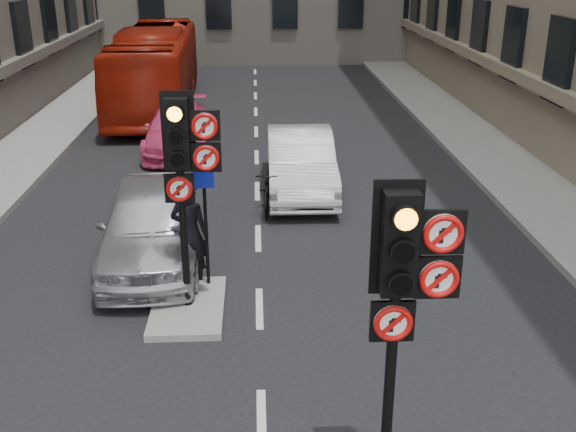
{
  "coord_description": "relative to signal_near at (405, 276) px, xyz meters",
  "views": [
    {
      "loc": [
        -0.0,
        -5.08,
        5.66
      ],
      "look_at": [
        0.37,
        2.67,
        2.6
      ],
      "focal_mm": 42.0,
      "sensor_mm": 36.0,
      "label": 1
    }
  ],
  "objects": [
    {
      "name": "pavement_right",
      "position": [
        5.71,
        11.01,
        -2.5
      ],
      "size": [
        3.0,
        50.0,
        0.16
      ],
      "primitive_type": "cube",
      "color": "gray",
      "rests_on": "ground"
    },
    {
      "name": "centre_island",
      "position": [
        -2.69,
        4.01,
        -2.52
      ],
      "size": [
        1.2,
        2.0,
        0.12
      ],
      "primitive_type": "cube",
      "color": "gray",
      "rests_on": "ground"
    },
    {
      "name": "signal_near",
      "position": [
        0.0,
        0.0,
        0.0
      ],
      "size": [
        0.91,
        0.4,
        3.58
      ],
      "color": "black",
      "rests_on": "ground"
    },
    {
      "name": "signal_far",
      "position": [
        -2.6,
        4.0,
        0.12
      ],
      "size": [
        0.91,
        0.4,
        3.58
      ],
      "color": "black",
      "rests_on": "centre_island"
    },
    {
      "name": "car_silver",
      "position": [
        -3.56,
        6.01,
        -1.8
      ],
      "size": [
        2.17,
        4.7,
        1.56
      ],
      "primitive_type": "imported",
      "rotation": [
        0.0,
        0.0,
        0.07
      ],
      "color": "#A8AAB0",
      "rests_on": "ground"
    },
    {
      "name": "car_white",
      "position": [
        -0.4,
        9.99,
        -1.83
      ],
      "size": [
        1.63,
        4.61,
        1.51
      ],
      "primitive_type": "imported",
      "rotation": [
        0.0,
        0.0,
        -0.01
      ],
      "color": "silver",
      "rests_on": "ground"
    },
    {
      "name": "car_pink",
      "position": [
        -3.84,
        13.86,
        -1.92
      ],
      "size": [
        1.94,
        4.57,
        1.32
      ],
      "primitive_type": "imported",
      "rotation": [
        0.0,
        0.0,
        0.02
      ],
      "color": "#DD417A",
      "rests_on": "ground"
    },
    {
      "name": "bus_red",
      "position": [
        -5.24,
        19.85,
        -1.07
      ],
      "size": [
        2.9,
        10.96,
        3.03
      ],
      "primitive_type": "imported",
      "rotation": [
        0.0,
        0.0,
        0.03
      ],
      "color": "#971A0B",
      "rests_on": "ground"
    },
    {
      "name": "motorcycle",
      "position": [
        -1.23,
        8.59,
        -2.06
      ],
      "size": [
        0.67,
        1.79,
        1.05
      ],
      "primitive_type": "imported",
      "rotation": [
        0.0,
        0.0,
        -0.1
      ],
      "color": "black",
      "rests_on": "ground"
    },
    {
      "name": "motorcyclist",
      "position": [
        -2.7,
        5.01,
        -1.6
      ],
      "size": [
        0.83,
        0.68,
        1.97
      ],
      "primitive_type": "imported",
      "rotation": [
        0.0,
        0.0,
        2.81
      ],
      "color": "black",
      "rests_on": "ground"
    },
    {
      "name": "info_sign",
      "position": [
        -2.39,
        4.74,
        -1.1
      ],
      "size": [
        0.36,
        0.11,
        2.11
      ],
      "rotation": [
        0.0,
        0.0,
        0.03
      ],
      "color": "black",
      "rests_on": "centre_island"
    }
  ]
}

